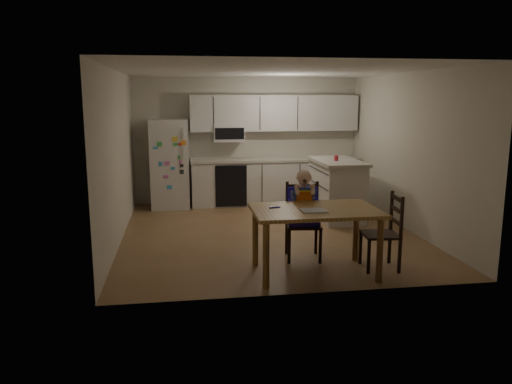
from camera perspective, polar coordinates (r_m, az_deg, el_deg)
The scene contains 10 objects.
room at distance 8.14m, azimuth 0.88°, elevation 4.71°, with size 4.52×5.01×2.51m.
refrigerator at distance 9.74m, azimuth -9.84°, elevation 3.19°, with size 0.72×0.70×1.70m, color silver.
kitchen_run at distance 9.99m, azimuth 2.03°, elevation 3.69°, with size 3.37×0.62×2.15m.
kitchen_island at distance 8.88m, azimuth 9.18°, elevation 0.35°, with size 0.73×1.40×1.03m.
red_cup at distance 8.69m, azimuth 9.15°, elevation 3.85°, with size 0.07×0.07×0.09m, color red.
dining_table at distance 6.00m, azimuth 6.79°, elevation -2.92°, with size 1.50×0.96×0.80m.
napkin at distance 5.86m, azimuth 6.58°, elevation -2.11°, with size 0.29×0.25×0.01m, color #B0B0B5.
toddler_spoon at distance 5.97m, azimuth 2.07°, elevation -1.78°, with size 0.02×0.02×0.12m, color #3120D0.
chair_booster at distance 6.58m, azimuth 5.41°, elevation -1.52°, with size 0.50×0.50×1.18m.
chair_side at distance 6.39m, azimuth 14.87°, elevation -3.84°, with size 0.46×0.46×0.95m.
Camera 1 is at (-1.35, -7.50, 2.11)m, focal length 35.00 mm.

